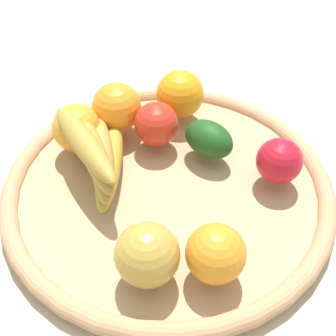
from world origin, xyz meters
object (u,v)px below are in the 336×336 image
apple_1 (147,255)px  apple_0 (279,161)px  orange_0 (216,253)px  avocado (209,139)px  banana_bunch (97,153)px  apple_2 (156,124)px  orange_1 (77,128)px  orange_2 (117,107)px  orange_3 (180,94)px

apple_1 → apple_0: size_ratio=1.16×
orange_0 → avocado: bearing=-26.7°
apple_1 → avocado: bearing=-46.4°
apple_1 → banana_bunch: bearing=-0.6°
apple_1 → orange_0: bearing=-112.4°
banana_bunch → apple_2: size_ratio=2.73×
orange_1 → apple_2: 0.12m
orange_1 → apple_2: size_ratio=1.07×
banana_bunch → avocado: banana_bunch is taller
apple_0 → avocado: 0.11m
banana_bunch → apple_0: banana_bunch is taller
apple_0 → orange_2: orange_2 is taller
orange_0 → orange_3: orange_3 is taller
orange_0 → apple_0: bearing=-57.8°
avocado → apple_2: bearing=46.0°
avocado → orange_2: bearing=41.0°
apple_1 → apple_2: (0.21, -0.10, -0.00)m
orange_0 → orange_1: bearing=15.5°
orange_1 → orange_2: orange_2 is taller
orange_3 → apple_0: bearing=-163.1°
apple_0 → apple_2: size_ratio=0.96×
apple_0 → apple_2: bearing=40.1°
avocado → orange_0: bearing=153.3°
avocado → orange_3: orange_3 is taller
apple_1 → orange_3: (0.26, -0.17, 0.00)m
orange_1 → apple_0: bearing=-128.0°
apple_2 → orange_0: bearing=172.0°
orange_3 → orange_2: bearing=84.5°
orange_1 → apple_2: (-0.04, -0.11, -0.00)m
avocado → apple_2: 0.08m
banana_bunch → avocado: (-0.03, -0.16, -0.01)m
banana_bunch → avocado: size_ratio=2.35×
orange_2 → avocado: bearing=-139.0°
apple_1 → orange_1: size_ratio=1.03×
orange_2 → banana_bunch: bearing=145.7°
apple_2 → orange_3: bearing=-52.5°
orange_0 → orange_1: size_ratio=0.96×
apple_2 → banana_bunch: bearing=107.0°
apple_2 → orange_2: 0.07m
orange_3 → orange_2: size_ratio=1.00×
banana_bunch → orange_1: size_ratio=2.56×
orange_3 → apple_1: bearing=147.3°
banana_bunch → apple_0: (-0.11, -0.22, -0.01)m
orange_2 → apple_0: bearing=-141.2°
apple_0 → banana_bunch: bearing=63.3°
apple_2 → apple_1: bearing=153.8°
banana_bunch → apple_2: bearing=-73.0°
apple_1 → orange_3: size_ratio=0.97×
banana_bunch → avocado: 0.16m
banana_bunch → orange_0: banana_bunch is taller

